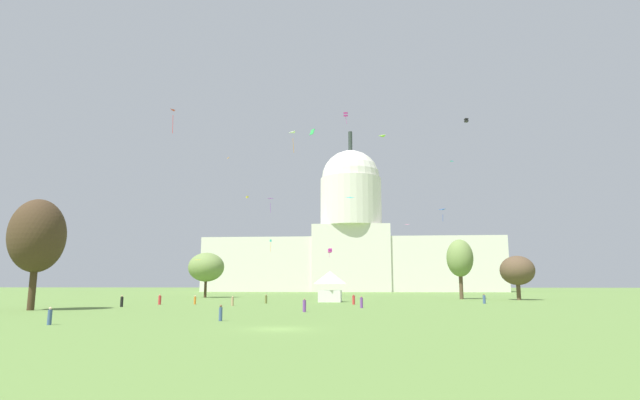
{
  "coord_description": "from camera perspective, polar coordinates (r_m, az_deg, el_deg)",
  "views": [
    {
      "loc": [
        6.4,
        -39.44,
        3.47
      ],
      "look_at": [
        -3.84,
        86.83,
        24.53
      ],
      "focal_mm": 28.24,
      "sensor_mm": 36.0,
      "label": 1
    }
  ],
  "objects": [
    {
      "name": "ground_plane",
      "position": [
        40.1,
        -4.71,
        -14.38
      ],
      "size": [
        800.0,
        800.0,
        0.0
      ],
      "primitive_type": "plane",
      "color": "olive"
    },
    {
      "name": "capitol_building",
      "position": [
        219.55,
        3.57,
        -4.64
      ],
      "size": [
        127.37,
        26.75,
        70.96
      ],
      "color": "silver",
      "rests_on": "ground_plane"
    },
    {
      "name": "event_tent",
      "position": [
        97.22,
        1.14,
        -9.71
      ],
      "size": [
        4.56,
        4.38,
        5.81
      ],
      "rotation": [
        0.0,
        0.0,
        -0.03
      ],
      "color": "white",
      "rests_on": "ground_plane"
    },
    {
      "name": "tree_east_near",
      "position": [
        116.88,
        21.45,
        -7.45
      ],
      "size": [
        9.22,
        9.45,
        9.38
      ],
      "color": "brown",
      "rests_on": "ground_plane"
    },
    {
      "name": "tree_west_near",
      "position": [
        77.58,
        -29.39,
        -3.57
      ],
      "size": [
        10.52,
        10.6,
        14.75
      ],
      "color": "#42301E",
      "rests_on": "ground_plane"
    },
    {
      "name": "tree_east_far",
      "position": [
        119.36,
        15.57,
        -6.4
      ],
      "size": [
        6.72,
        6.91,
        13.4
      ],
      "color": "brown",
      "rests_on": "ground_plane"
    },
    {
      "name": "tree_west_far",
      "position": [
        130.73,
        -12.77,
        -7.44
      ],
      "size": [
        12.13,
        11.43,
        11.15
      ],
      "color": "#42301E",
      "rests_on": "ground_plane"
    },
    {
      "name": "person_denim_front_left",
      "position": [
        49.24,
        -11.19,
        -12.49
      ],
      "size": [
        0.43,
        0.43,
        1.51
      ],
      "rotation": [
        0.0,
        0.0,
        5.8
      ],
      "color": "#3D5684",
      "rests_on": "ground_plane"
    },
    {
      "name": "person_olive_lawn_far_left",
      "position": [
        90.81,
        -6.13,
        -11.13
      ],
      "size": [
        0.51,
        0.51,
        1.57
      ],
      "rotation": [
        0.0,
        0.0,
        5.97
      ],
      "color": "olive",
      "rests_on": "ground_plane"
    },
    {
      "name": "person_denim_near_tree_west",
      "position": [
        49.52,
        -28.29,
        -11.56
      ],
      "size": [
        0.5,
        0.5,
        1.5
      ],
      "rotation": [
        0.0,
        0.0,
        2.4
      ],
      "color": "#3D5684",
      "rests_on": "ground_plane"
    },
    {
      "name": "person_black_deep_crowd",
      "position": [
        82.4,
        -21.54,
        -10.66
      ],
      "size": [
        0.62,
        0.62,
        1.74
      ],
      "rotation": [
        0.0,
        0.0,
        3.97
      ],
      "color": "black",
      "rests_on": "ground_plane"
    },
    {
      "name": "person_purple_lawn_far_right",
      "position": [
        63.45,
        -1.78,
        -11.89
      ],
      "size": [
        0.45,
        0.45,
        1.66
      ],
      "rotation": [
        0.0,
        0.0,
        3.05
      ],
      "color": "#703D93",
      "rests_on": "ground_plane"
    },
    {
      "name": "person_red_back_right",
      "position": [
        89.54,
        -17.7,
        -10.73
      ],
      "size": [
        0.63,
        0.63,
        1.71
      ],
      "rotation": [
        0.0,
        0.0,
        2.0
      ],
      "color": "red",
      "rests_on": "ground_plane"
    },
    {
      "name": "person_red_mid_left",
      "position": [
        86.01,
        3.83,
        -11.22
      ],
      "size": [
        0.62,
        0.62,
        1.7
      ],
      "rotation": [
        0.0,
        0.0,
        5.69
      ],
      "color": "red",
      "rests_on": "ground_plane"
    },
    {
      "name": "person_denim_mid_right",
      "position": [
        93.86,
        18.11,
        -10.64
      ],
      "size": [
        0.64,
        0.64,
        1.69
      ],
      "rotation": [
        0.0,
        0.0,
        4.17
      ],
      "color": "#3D5684",
      "rests_on": "ground_plane"
    },
    {
      "name": "person_purple_edge_west",
      "position": [
        73.75,
        4.73,
        -11.51
      ],
      "size": [
        0.56,
        0.56,
        1.69
      ],
      "rotation": [
        0.0,
        0.0,
        2.58
      ],
      "color": "#703D93",
      "rests_on": "ground_plane"
    },
    {
      "name": "person_orange_front_center",
      "position": [
        88.86,
        -13.98,
        -10.96
      ],
      "size": [
        0.51,
        0.51,
        1.5
      ],
      "rotation": [
        0.0,
        0.0,
        5.48
      ],
      "color": "orange",
      "rests_on": "ground_plane"
    },
    {
      "name": "person_tan_mid_center",
      "position": [
        81.66,
        -9.88,
        -11.26
      ],
      "size": [
        0.53,
        0.53,
        1.51
      ],
      "rotation": [
        0.0,
        0.0,
        2.56
      ],
      "color": "tan",
      "rests_on": "ground_plane"
    },
    {
      "name": "kite_magenta_high",
      "position": [
        142.82,
        2.93,
        9.66
      ],
      "size": [
        1.2,
        1.29,
        3.65
      ],
      "rotation": [
        0.0,
        0.0,
        3.03
      ],
      "color": "#D1339E"
    },
    {
      "name": "kite_turquoise_low",
      "position": [
        155.5,
        -5.62,
        -4.85
      ],
      "size": [
        0.7,
        0.46,
        3.84
      ],
      "rotation": [
        0.0,
        0.0,
        5.02
      ],
      "color": "teal"
    },
    {
      "name": "kite_violet_mid",
      "position": [
        130.72,
        -5.68,
        -0.14
      ],
      "size": [
        1.5,
        1.11,
        3.29
      ],
      "rotation": [
        0.0,
        0.0,
        3.41
      ],
      "color": "purple"
    },
    {
      "name": "kite_gold_low",
      "position": [
        123.81,
        -13.68,
        -6.81
      ],
      "size": [
        1.69,
        1.28,
        0.19
      ],
      "rotation": [
        0.0,
        0.0,
        0.33
      ],
      "color": "gold"
    },
    {
      "name": "kite_orange_high",
      "position": [
        140.41,
        -10.62,
        4.47
      ],
      "size": [
        1.32,
        1.33,
        0.46
      ],
      "rotation": [
        0.0,
        0.0,
        5.46
      ],
      "color": "orange"
    },
    {
      "name": "kite_blue_low",
      "position": [
        104.27,
        13.84,
        -1.31
      ],
      "size": [
        1.44,
        1.45,
        2.16
      ],
      "rotation": [
        0.0,
        0.0,
        2.34
      ],
      "color": "blue"
    },
    {
      "name": "kite_green_mid",
      "position": [
        83.57,
        -0.89,
        7.72
      ],
      "size": [
        0.99,
        1.02,
        1.02
      ],
      "rotation": [
        0.0,
        0.0,
        4.63
      ],
      "color": "green"
    },
    {
      "name": "kite_red_mid",
      "position": [
        87.32,
        -16.12,
        9.34
      ],
      "size": [
        0.81,
        1.1,
        3.79
      ],
      "rotation": [
        0.0,
        0.0,
        1.48
      ],
      "color": "red"
    },
    {
      "name": "kite_yellow_mid",
      "position": [
        177.31,
        -8.25,
        0.33
      ],
      "size": [
        0.89,
        0.91,
        0.8
      ],
      "rotation": [
        0.0,
        0.0,
        5.79
      ],
      "color": "yellow"
    },
    {
      "name": "kite_white_mid",
      "position": [
        107.8,
        -2.89,
        7.22
      ],
      "size": [
        1.85,
        1.83,
        4.01
      ],
      "rotation": [
        0.0,
        0.0,
        2.37
      ],
      "color": "white"
    },
    {
      "name": "kite_pink_mid",
      "position": [
        131.08,
        9.91,
        -2.87
      ],
      "size": [
        1.36,
        0.84,
        0.17
      ],
      "rotation": [
        0.0,
        0.0,
        0.27
      ],
      "color": "pink"
    },
    {
      "name": "kite_black_high",
      "position": [
        155.29,
        16.24,
        8.67
      ],
      "size": [
        1.18,
        1.2,
        1.08
      ],
      "rotation": [
        0.0,
        0.0,
        3.41
      ],
      "color": "black"
    },
    {
      "name": "kite_cyan_mid",
      "position": [
        133.88,
        14.52,
        4.07
      ],
      "size": [
        1.23,
        1.23,
        0.22
      ],
      "rotation": [
        0.0,
        0.0,
        3.92
      ],
      "color": "#33BCDB"
    },
    {
      "name": "kite_lime_mid",
      "position": [
        102.59,
        7.2,
        6.85
      ],
      "size": [
        1.37,
        1.15,
        0.31
      ],
      "rotation": [
        0.0,
        0.0,
        2.77
      ],
      "color": "#8CD133"
    },
    {
      "name": "kite_magenta_low",
      "position": [
        126.9,
        1.14,
        -5.75
      ],
      "size": [
        1.11,
        1.16,
        2.27
      ],
      "rotation": [
        0.0,
        0.0,
        0.37
      ],
      "color": "#D1339E"
    },
    {
      "name": "kite_turquoise_mid",
      "position": [
        119.2,
        3.47,
        0.02
      ],
      "size": [
        1.86,
        1.19,
        0.38
      ],
      "rotation": [
        0.0,
        0.0,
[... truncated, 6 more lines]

